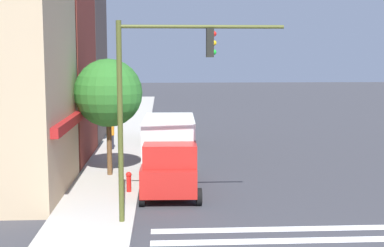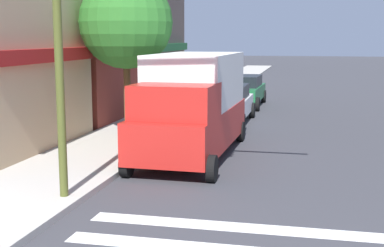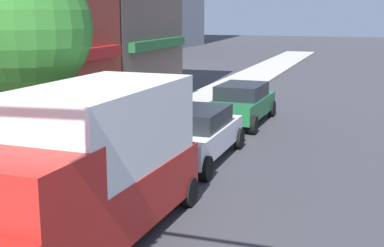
{
  "view_description": "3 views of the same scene",
  "coord_description": "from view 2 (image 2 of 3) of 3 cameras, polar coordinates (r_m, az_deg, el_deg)",
  "views": [
    {
      "loc": [
        -13.12,
        5.0,
        5.78
      ],
      "look_at": [
        4.65,
        4.0,
        3.5
      ],
      "focal_mm": 50.0,
      "sensor_mm": 36.0,
      "label": 1
    },
    {
      "loc": [
        -5.58,
        1.3,
        3.52
      ],
      "look_at": [
        9.66,
        4.7,
        1.0
      ],
      "focal_mm": 50.0,
      "sensor_mm": 36.0,
      "label": 2
    },
    {
      "loc": [
        1.31,
        -0.27,
        4.42
      ],
      "look_at": [
        15.75,
        4.7,
        1.2
      ],
      "focal_mm": 50.0,
      "sensor_mm": 36.0,
      "label": 3
    }
  ],
  "objects": [
    {
      "name": "pedestrian_orange_vest",
      "position": [
        25.51,
        -2.82,
        3.64
      ],
      "size": [
        0.32,
        0.32,
        1.77
      ],
      "rotation": [
        0.0,
        0.0,
        3.66
      ],
      "color": "#23232D",
      "rests_on": "sidewalk_left"
    },
    {
      "name": "sedan_white",
      "position": [
        22.07,
        3.63,
        2.17
      ],
      "size": [
        4.4,
        2.02,
        1.59
      ],
      "rotation": [
        0.0,
        0.0,
        -0.0
      ],
      "color": "white",
      "rests_on": "ground_plane"
    },
    {
      "name": "box_truck_red",
      "position": [
        15.82,
        0.07,
        2.15
      ],
      "size": [
        6.26,
        2.42,
        3.04
      ],
      "rotation": [
        0.0,
        0.0,
        -0.03
      ],
      "color": "#B21E19",
      "rests_on": "ground_plane"
    },
    {
      "name": "fire_hydrant",
      "position": [
        15.38,
        -7.04,
        -1.8
      ],
      "size": [
        0.24,
        0.24,
        0.84
      ],
      "color": "red",
      "rests_on": "sidewalk_left"
    },
    {
      "name": "street_tree",
      "position": [
        18.57,
        -7.06,
        10.65
      ],
      "size": [
        3.18,
        3.18,
        5.48
      ],
      "color": "brown",
      "rests_on": "sidewalk_left"
    },
    {
      "name": "sedan_green",
      "position": [
        27.76,
        5.5,
        3.58
      ],
      "size": [
        4.44,
        2.02,
        1.59
      ],
      "rotation": [
        0.0,
        0.0,
        -0.02
      ],
      "color": "#1E6638",
      "rests_on": "ground_plane"
    }
  ]
}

